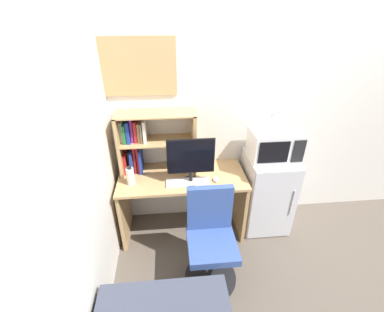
{
  "coord_description": "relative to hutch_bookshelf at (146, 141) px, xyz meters",
  "views": [
    {
      "loc": [
        -1.0,
        -2.55,
        2.3
      ],
      "look_at": [
        -0.79,
        -0.32,
        1.01
      ],
      "focal_mm": 24.55,
      "sensor_mm": 36.0,
      "label": 1
    }
  ],
  "objects": [
    {
      "name": "desk_chair",
      "position": [
        0.57,
        -0.77,
        -0.69
      ],
      "size": [
        0.49,
        0.49,
        0.95
      ],
      "color": "black",
      "rests_on": "ground_plane"
    },
    {
      "name": "water_bottle",
      "position": [
        -0.15,
        -0.25,
        -0.25
      ],
      "size": [
        0.08,
        0.08,
        0.2
      ],
      "color": "silver",
      "rests_on": "desk"
    },
    {
      "name": "hutch_bookshelf",
      "position": [
        0.0,
        0.0,
        0.0
      ],
      "size": [
        0.78,
        0.29,
        0.65
      ],
      "color": "tan",
      "rests_on": "desk"
    },
    {
      "name": "monitor",
      "position": [
        0.44,
        -0.28,
        -0.08
      ],
      "size": [
        0.46,
        0.18,
        0.48
      ],
      "color": "black",
      "rests_on": "desk"
    },
    {
      "name": "computer_mouse",
      "position": [
        0.69,
        -0.28,
        -0.33
      ],
      "size": [
        0.06,
        0.09,
        0.03
      ],
      "primitive_type": "ellipsoid",
      "color": "silver",
      "rests_on": "desk"
    },
    {
      "name": "desk",
      "position": [
        0.36,
        -0.16,
        -0.57
      ],
      "size": [
        1.31,
        0.59,
        0.76
      ],
      "color": "tan",
      "rests_on": "ground_plane"
    },
    {
      "name": "wall_back",
      "position": [
        1.65,
        0.15,
        0.2
      ],
      "size": [
        6.4,
        0.04,
        2.6
      ],
      "primitive_type": "cube",
      "color": "silver",
      "rests_on": "ground_plane"
    },
    {
      "name": "keyboard",
      "position": [
        0.41,
        -0.29,
        -0.33
      ],
      "size": [
        0.43,
        0.14,
        0.02
      ],
      "primitive_type": "cube",
      "color": "silver",
      "rests_on": "desk"
    },
    {
      "name": "wall_corkboard",
      "position": [
        -0.03,
        0.12,
        0.7
      ],
      "size": [
        0.74,
        0.02,
        0.53
      ],
      "primitive_type": "cube",
      "color": "tan"
    },
    {
      "name": "wall_left",
      "position": [
        -0.37,
        -1.47,
        0.2
      ],
      "size": [
        0.04,
        4.4,
        2.6
      ],
      "primitive_type": "cube",
      "color": "silver",
      "rests_on": "ground_plane"
    },
    {
      "name": "desk_fan",
      "position": [
        1.29,
        -0.14,
        0.24
      ],
      "size": [
        0.14,
        0.11,
        0.23
      ],
      "color": "silver",
      "rests_on": "microwave"
    },
    {
      "name": "microwave",
      "position": [
        1.31,
        -0.13,
        -0.04
      ],
      "size": [
        0.5,
        0.34,
        0.3
      ],
      "color": "silver",
      "rests_on": "mini_fridge"
    },
    {
      "name": "mini_fridge",
      "position": [
        1.31,
        -0.14,
        -0.64
      ],
      "size": [
        0.51,
        0.52,
        0.92
      ],
      "color": "silver",
      "rests_on": "ground_plane"
    }
  ]
}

